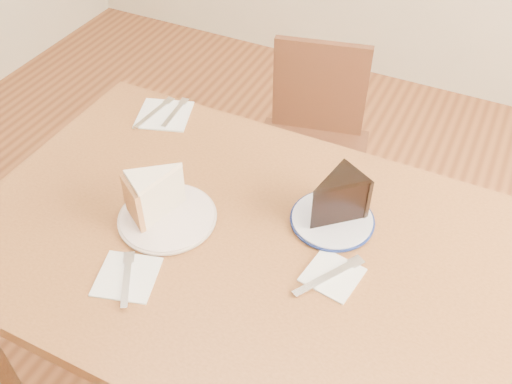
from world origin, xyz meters
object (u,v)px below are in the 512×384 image
Objects in this scene: plate_cream at (167,218)px; carrot_cake at (160,193)px; chocolate_cake at (333,201)px; chair_far at (311,147)px; table at (238,267)px; plate_navy at (332,220)px.

plate_cream is 0.06m from carrot_cake.
carrot_cake is 0.98× the size of chocolate_cake.
chocolate_cake reaches higher than chair_far.
table is at bearing 68.50° from chocolate_cake.
chocolate_cake is (0.35, 0.14, 0.00)m from carrot_cake.
chair_far is 4.26× the size of plate_navy.
plate_navy is at bearing -142.96° from chocolate_cake.
plate_cream is at bearing 1.02° from carrot_cake.
chair_far is at bearing 114.28° from plate_navy.
plate_cream and plate_navy have the same top height.
plate_cream is 1.78× the size of carrot_cake.
chocolate_cake is at bearing 55.15° from carrot_cake.
table is 0.25m from carrot_cake.
plate_cream is at bearing 54.27° from chocolate_cake.
chocolate_cake reaches higher than plate_cream.
chair_far is 3.63× the size of plate_cream.
carrot_cake is 0.38m from chocolate_cake.
plate_cream is 0.37m from plate_navy.
carrot_cake is (-0.08, -0.75, 0.39)m from chair_far.
chocolate_cake is at bearing 100.94° from chair_far.
chair_far is 6.36× the size of chocolate_cake.
chair_far reaches higher than plate_navy.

